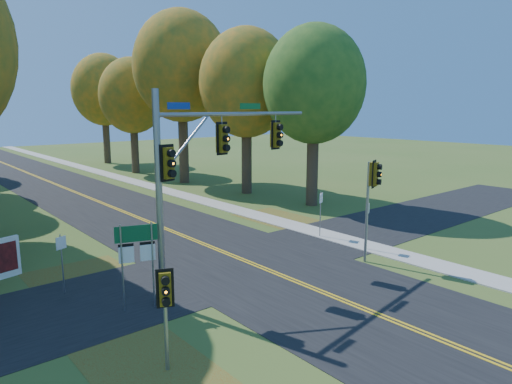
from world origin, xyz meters
TOP-DOWN VIEW (x-y plane):
  - ground at (0.00, 0.00)m, footprint 160.00×160.00m
  - road_main at (0.00, 0.00)m, footprint 8.00×160.00m
  - road_cross at (0.00, 2.00)m, footprint 60.00×6.00m
  - centerline_left at (-0.10, 0.00)m, footprint 0.10×160.00m
  - centerline_right at (0.10, 0.00)m, footprint 0.10×160.00m
  - sidewalk_east at (6.20, 0.00)m, footprint 1.60×160.00m
  - leaf_patch_w_near at (-6.50, 4.00)m, footprint 4.00×6.00m
  - leaf_patch_e at (6.80, 6.00)m, footprint 3.50×8.00m
  - leaf_patch_w_far at (-7.50, -3.00)m, footprint 3.00×5.00m
  - tree_e_a at (11.57, 8.77)m, footprint 7.20×7.20m
  - tree_e_b at (10.97, 15.58)m, footprint 7.60×7.60m
  - tree_e_c at (9.88, 23.69)m, footprint 8.80×8.80m
  - tree_e_d at (9.26, 32.87)m, footprint 7.00×7.00m
  - tree_e_e at (10.47, 43.58)m, footprint 7.80×7.80m
  - traffic_mast at (-3.11, 0.61)m, footprint 8.32×1.69m
  - east_signal_pole at (4.27, -1.69)m, footprint 0.52×0.63m
  - ped_signal_pole at (-7.23, -3.67)m, footprint 0.43×0.53m
  - route_sign_cluster at (-6.01, 0.52)m, footprint 1.38×0.51m
  - info_kiosk at (-8.94, 6.86)m, footprint 1.24×0.47m
  - reg_sign_e_north at (5.67, 2.60)m, footprint 0.45×0.23m
  - reg_sign_e_south at (5.68, -0.46)m, footprint 0.45×0.19m
  - reg_sign_w at (-7.60, 3.62)m, footprint 0.42×0.20m

SIDE VIEW (x-z plane):
  - ground at x=0.00m, z-range 0.00..0.00m
  - leaf_patch_w_near at x=-6.50m, z-range 0.00..0.01m
  - leaf_patch_e at x=6.80m, z-range 0.00..0.01m
  - leaf_patch_w_far at x=-7.50m, z-range 0.00..0.01m
  - road_cross at x=0.00m, z-range 0.00..0.02m
  - road_main at x=0.00m, z-range 0.00..0.02m
  - centerline_left at x=-0.10m, z-range 0.02..0.03m
  - centerline_right at x=0.10m, z-range 0.02..0.03m
  - sidewalk_east at x=6.20m, z-range 0.00..0.06m
  - info_kiosk at x=-8.94m, z-range 0.00..1.70m
  - reg_sign_w at x=-7.60m, z-range 0.43..2.74m
  - reg_sign_e_south at x=5.68m, z-range 0.45..2.87m
  - reg_sign_e_north at x=5.67m, z-range 0.47..2.99m
  - ped_signal_pole at x=-7.23m, z-range 0.71..3.64m
  - route_sign_cluster at x=-6.01m, z-range 0.63..3.73m
  - east_signal_pole at x=4.27m, z-range 1.22..5.93m
  - traffic_mast at x=-3.11m, z-range 1.09..8.69m
  - tree_e_d at x=9.26m, z-range 2.08..14.40m
  - tree_e_a at x=11.57m, z-range 2.16..14.90m
  - tree_e_b at x=10.97m, z-range 2.23..15.56m
  - tree_e_e at x=10.47m, z-range 2.32..16.06m
  - tree_e_c at x=9.88m, z-range 2.77..18.56m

